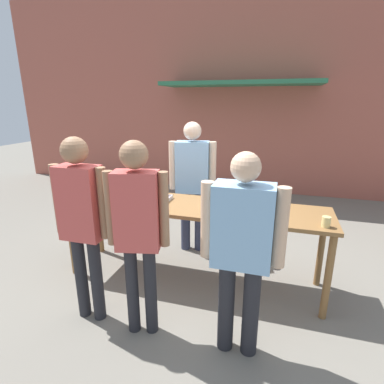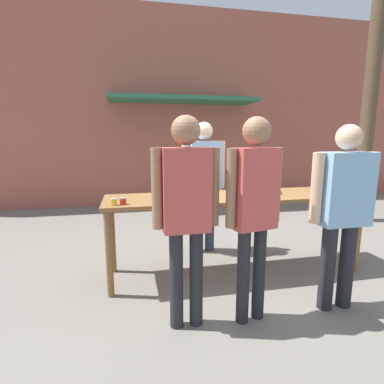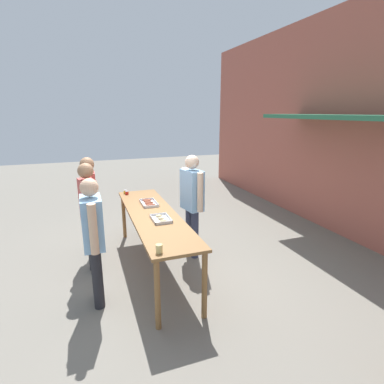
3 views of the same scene
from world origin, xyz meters
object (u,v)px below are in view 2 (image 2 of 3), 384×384
(food_tray_buns, at_px, (261,192))
(beer_cup, at_px, (354,190))
(person_customer_holding_hotdog, at_px, (186,204))
(condiment_jar_mustard, at_px, (114,202))
(person_customer_waiting_in_line, at_px, (254,201))
(condiment_jar_ketchup, at_px, (123,201))
(person_customer_with_cup, at_px, (343,204))
(utility_pole, at_px, (375,49))
(person_server_behind_table, at_px, (204,176))
(food_tray_sausages, at_px, (192,195))

(food_tray_buns, bearing_deg, beer_cup, -15.32)
(person_customer_holding_hotdog, bearing_deg, food_tray_buns, -139.43)
(condiment_jar_mustard, distance_m, person_customer_waiting_in_line, 1.37)
(person_customer_waiting_in_line, bearing_deg, condiment_jar_ketchup, -46.38)
(beer_cup, bearing_deg, person_customer_with_cup, -135.00)
(condiment_jar_ketchup, distance_m, utility_pole, 5.26)
(person_customer_with_cup, bearing_deg, utility_pole, -133.90)
(person_customer_holding_hotdog, bearing_deg, beer_cup, -162.98)
(person_customer_waiting_in_line, bearing_deg, beer_cup, -168.34)
(condiment_jar_ketchup, relative_size, beer_cup, 0.70)
(person_customer_with_cup, height_order, utility_pole, utility_pole)
(person_customer_waiting_in_line, bearing_deg, utility_pole, -154.73)
(person_customer_holding_hotdog, xyz_separation_m, person_customer_waiting_in_line, (0.57, -0.03, 0.00))
(beer_cup, xyz_separation_m, utility_pole, (1.78, 1.90, 2.14))
(condiment_jar_ketchup, xyz_separation_m, utility_pole, (4.41, 1.89, 2.15))
(person_customer_with_cup, xyz_separation_m, person_customer_waiting_in_line, (-0.87, -0.02, 0.06))
(beer_cup, height_order, utility_pole, utility_pole)
(condiment_jar_mustard, xyz_separation_m, person_customer_waiting_in_line, (1.17, -0.70, 0.10))
(food_tray_buns, distance_m, person_customer_holding_hotdog, 1.46)
(condiment_jar_ketchup, bearing_deg, utility_pole, 23.20)
(person_server_behind_table, height_order, person_customer_holding_hotdog, person_server_behind_table)
(condiment_jar_ketchup, relative_size, person_server_behind_table, 0.04)
(food_tray_sausages, distance_m, condiment_jar_ketchup, 0.81)
(condiment_jar_ketchup, xyz_separation_m, person_customer_waiting_in_line, (1.08, -0.72, 0.10))
(person_customer_holding_hotdog, bearing_deg, person_customer_with_cup, 178.97)
(person_server_behind_table, height_order, person_customer_waiting_in_line, person_server_behind_table)
(beer_cup, relative_size, person_customer_with_cup, 0.06)
(utility_pole, bearing_deg, person_customer_holding_hotdog, -146.54)
(condiment_jar_mustard, xyz_separation_m, person_customer_with_cup, (2.04, -0.68, 0.04))
(food_tray_sausages, relative_size, person_customer_with_cup, 0.27)
(condiment_jar_ketchup, bearing_deg, person_customer_with_cup, -19.66)
(food_tray_sausages, xyz_separation_m, food_tray_buns, (0.84, 0.00, 0.00))
(condiment_jar_ketchup, xyz_separation_m, person_customer_holding_hotdog, (0.51, -0.69, 0.10))
(beer_cup, height_order, person_customer_with_cup, person_customer_with_cup)
(person_server_behind_table, bearing_deg, condiment_jar_ketchup, -148.02)
(person_server_behind_table, xyz_separation_m, utility_pole, (3.34, 0.94, 2.05))
(condiment_jar_mustard, bearing_deg, food_tray_buns, 9.69)
(person_customer_waiting_in_line, bearing_deg, person_customer_holding_hotdog, -16.04)
(food_tray_sausages, relative_size, beer_cup, 4.63)
(person_server_behind_table, distance_m, utility_pole, 4.03)
(condiment_jar_mustard, height_order, beer_cup, beer_cup)
(condiment_jar_mustard, relative_size, person_customer_with_cup, 0.04)
(food_tray_buns, bearing_deg, food_tray_sausages, -179.97)
(food_tray_sausages, distance_m, condiment_jar_mustard, 0.90)
(person_server_behind_table, distance_m, person_customer_waiting_in_line, 1.67)
(person_customer_holding_hotdog, distance_m, person_customer_waiting_in_line, 0.57)
(food_tray_sausages, height_order, condiment_jar_ketchup, condiment_jar_ketchup)
(beer_cup, xyz_separation_m, person_server_behind_table, (-1.57, 0.97, 0.09))
(person_customer_holding_hotdog, bearing_deg, condiment_jar_ketchup, -53.84)
(person_customer_waiting_in_line, bearing_deg, person_customer_with_cup, 168.62)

